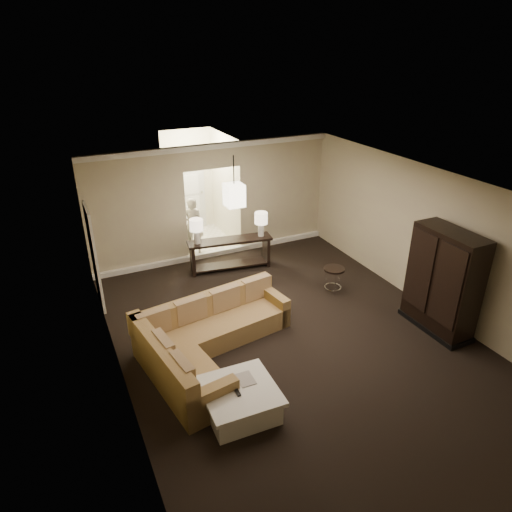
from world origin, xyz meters
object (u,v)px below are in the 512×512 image
coffee_table (240,400)px  person (192,223)px  sectional_sofa (206,339)px  drink_table (334,275)px  armoire (443,284)px  console_table (230,251)px

coffee_table → person: bearing=78.3°
sectional_sofa → drink_table: bearing=7.3°
person → sectional_sofa: bearing=95.8°
coffee_table → person: size_ratio=0.68×
sectional_sofa → person: person is taller
armoire → person: 5.99m
sectional_sofa → console_table: size_ratio=1.45×
coffee_table → console_table: console_table is taller
sectional_sofa → armoire: bearing=-22.9°
console_table → coffee_table: bearing=-102.0°
coffee_table → console_table: size_ratio=0.55×
sectional_sofa → coffee_table: size_ratio=2.65×
sectional_sofa → person: 4.29m
console_table → person: 1.39m
sectional_sofa → person: size_ratio=1.80×
sectional_sofa → person: (1.13, 4.11, 0.47)m
armoire → drink_table: size_ratio=3.54×
armoire → console_table: bearing=123.1°
sectional_sofa → coffee_table: 1.45m
drink_table → person: person is taller
sectional_sofa → drink_table: size_ratio=5.20×
sectional_sofa → console_table: bearing=51.7°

